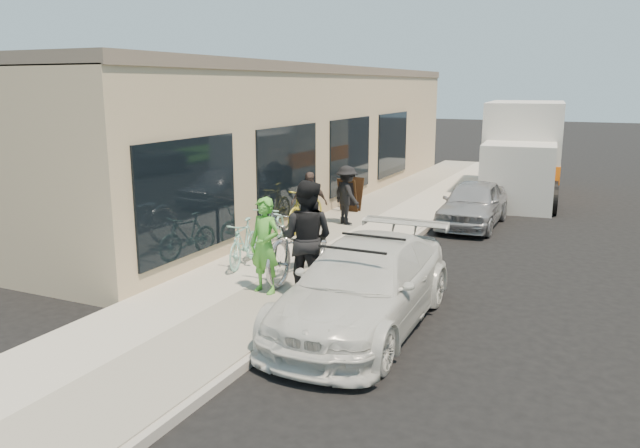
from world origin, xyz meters
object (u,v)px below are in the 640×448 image
(sedan_white, at_px, (364,286))
(sedan_silver, at_px, (473,203))
(sandwich_board, at_px, (350,194))
(cruiser_bike_c, at_px, (306,209))
(man_standing, at_px, (306,238))
(cruiser_bike_a, at_px, (244,243))
(moving_truck, at_px, (522,155))
(cruiser_bike_b, at_px, (273,225))
(woman_rider, at_px, (265,245))
(bike_rack, at_px, (266,223))
(bystander_a, at_px, (347,195))
(tandem_bike, at_px, (300,240))
(bystander_b, at_px, (309,204))

(sedan_white, height_order, sedan_silver, sedan_white)
(sandwich_board, relative_size, cruiser_bike_c, 0.51)
(man_standing, distance_m, cruiser_bike_a, 2.25)
(moving_truck, relative_size, cruiser_bike_b, 3.91)
(woman_rider, bearing_deg, sedan_white, -1.41)
(bike_rack, relative_size, moving_truck, 0.15)
(cruiser_bike_b, relative_size, bystander_a, 1.10)
(bike_rack, height_order, cruiser_bike_a, bike_rack)
(moving_truck, bearing_deg, sandwich_board, -130.33)
(sedan_silver, distance_m, woman_rider, 7.73)
(man_standing, height_order, cruiser_bike_a, man_standing)
(woman_rider, relative_size, cruiser_bike_c, 0.92)
(moving_truck, relative_size, tandem_bike, 2.50)
(sandwich_board, xyz_separation_m, sedan_white, (3.38, -7.68, 0.03))
(cruiser_bike_b, height_order, bystander_b, bystander_b)
(bike_rack, distance_m, cruiser_bike_c, 1.98)
(sandwich_board, bearing_deg, sedan_white, -58.26)
(bike_rack, height_order, sedan_silver, sedan_silver)
(sandwich_board, xyz_separation_m, woman_rider, (1.40, -7.25, 0.35))
(sedan_white, distance_m, woman_rider, 2.05)
(man_standing, xyz_separation_m, cruiser_bike_c, (-2.14, 4.28, -0.44))
(man_standing, xyz_separation_m, cruiser_bike_b, (-2.24, 2.80, -0.55))
(moving_truck, relative_size, bystander_a, 4.32)
(man_standing, bearing_deg, cruiser_bike_a, -33.20)
(bystander_a, xyz_separation_m, bystander_b, (-0.34, -1.53, 0.01))
(moving_truck, relative_size, woman_rider, 3.91)
(cruiser_bike_c, distance_m, bystander_a, 1.33)
(cruiser_bike_a, distance_m, cruiser_bike_c, 3.23)
(sedan_white, distance_m, bystander_b, 5.54)
(sedan_silver, relative_size, moving_truck, 0.54)
(bike_rack, bearing_deg, cruiser_bike_c, 90.32)
(sedan_white, relative_size, tandem_bike, 1.76)
(bystander_a, bearing_deg, moving_truck, -80.72)
(cruiser_bike_a, bearing_deg, cruiser_bike_b, 89.39)
(cruiser_bike_b, bearing_deg, bystander_b, 60.41)
(sedan_silver, height_order, woman_rider, woman_rider)
(tandem_bike, distance_m, man_standing, 1.17)
(sedan_silver, bearing_deg, cruiser_bike_a, -117.63)
(cruiser_bike_c, bearing_deg, man_standing, -62.65)
(sedan_white, height_order, man_standing, man_standing)
(tandem_bike, bearing_deg, cruiser_bike_b, 128.86)
(cruiser_bike_a, height_order, cruiser_bike_c, cruiser_bike_c)
(man_standing, distance_m, bystander_a, 5.67)
(sedan_silver, xyz_separation_m, moving_truck, (0.50, 5.35, 0.78))
(moving_truck, distance_m, tandem_bike, 11.91)
(sedan_silver, distance_m, man_standing, 7.39)
(moving_truck, height_order, man_standing, moving_truck)
(tandem_bike, distance_m, bystander_b, 3.23)
(sedan_white, height_order, moving_truck, moving_truck)
(moving_truck, xyz_separation_m, woman_rider, (-2.53, -12.79, -0.40))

